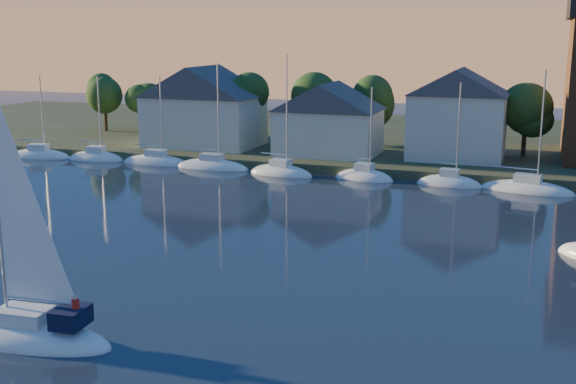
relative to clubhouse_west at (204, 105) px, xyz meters
The scene contains 8 objects.
shoreline_land 28.43m from the clubhouse_west, 37.69° to the left, with size 160.00×50.00×2.00m, color #303720.
wooden_dock 23.56m from the clubhouse_west, 15.26° to the right, with size 120.00×3.00×1.00m, color brown.
clubhouse_west is the anchor object (origin of this frame).
clubhouse_centre 16.05m from the clubhouse_west, ahead, with size 11.55×8.40×8.08m.
clubhouse_east 30.02m from the clubhouse_west, ahead, with size 10.50×8.40×9.80m.
tree_line 24.55m from the clubhouse_west, 11.77° to the left, with size 93.40×5.40×8.90m.
moored_fleet 20.96m from the clubhouse_west, 26.56° to the right, with size 79.50×2.40×12.05m.
hero_sailboat 55.19m from the clubhouse_west, 73.02° to the right, with size 9.31×3.62×14.20m.
Camera 1 is at (16.64, -20.91, 14.57)m, focal length 45.00 mm.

